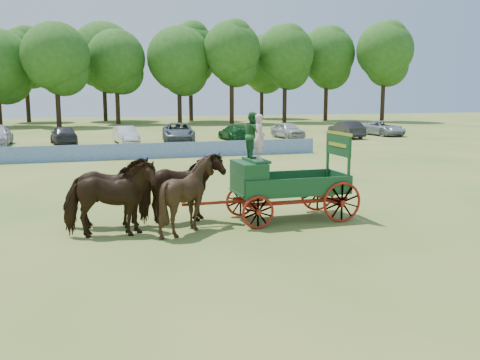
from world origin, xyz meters
name	(u,v)px	position (x,y,z in m)	size (l,w,h in m)	color
ground	(216,219)	(0.00, 0.00, 0.00)	(160.00, 160.00, 0.00)	#A09648
horse_lead_left	(110,199)	(-3.65, -1.26, 1.18)	(1.28, 2.80, 2.37)	#311D0D
horse_lead_right	(108,193)	(-3.65, -0.16, 1.18)	(1.28, 2.80, 2.37)	#311D0D
horse_wheel_left	(188,195)	(-1.25, -1.26, 1.19)	(1.91, 2.15, 2.37)	#311D0D
horse_wheel_right	(181,189)	(-1.25, -0.16, 1.18)	(1.28, 2.80, 2.37)	#311D0D
farm_dray	(270,174)	(1.71, -0.68, 1.63)	(5.99, 2.00, 3.71)	#9D200F
sponsor_banner	(132,151)	(-1.00, 18.00, 0.53)	(26.00, 0.08, 1.05)	#1C3B9B
parked_cars	(148,133)	(1.60, 30.03, 0.77)	(54.07, 7.24, 1.64)	silver
treeline	(79,54)	(-3.49, 60.22, 9.50)	(91.33, 24.13, 14.87)	#382314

